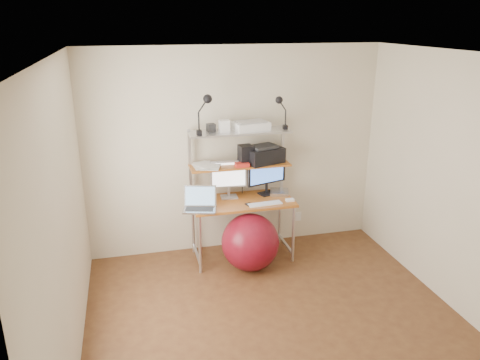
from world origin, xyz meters
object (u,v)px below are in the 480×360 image
at_px(monitor_black, 267,173).
at_px(exercise_ball, 250,242).
at_px(printer, 264,154).
at_px(monitor_silver, 229,176).
at_px(laptop, 200,204).

height_order(monitor_black, exercise_ball, monitor_black).
xyz_separation_m(monitor_black, printer, (-0.05, -0.02, 0.24)).
relative_size(monitor_silver, monitor_black, 0.93).
relative_size(monitor_silver, printer, 0.96).
xyz_separation_m(monitor_black, laptop, (-0.87, -0.28, -0.21)).
relative_size(laptop, exercise_ball, 0.64).
distance_m(monitor_black, laptop, 0.94).
relative_size(monitor_black, laptop, 1.23).
relative_size(monitor_silver, exercise_ball, 0.73).
relative_size(printer, exercise_ball, 0.76).
bearing_deg(laptop, monitor_black, 32.54).
bearing_deg(monitor_silver, monitor_black, 3.34).
xyz_separation_m(monitor_black, exercise_ball, (-0.32, -0.45, -0.67)).
height_order(laptop, printer, printer).
distance_m(monitor_silver, monitor_black, 0.47).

